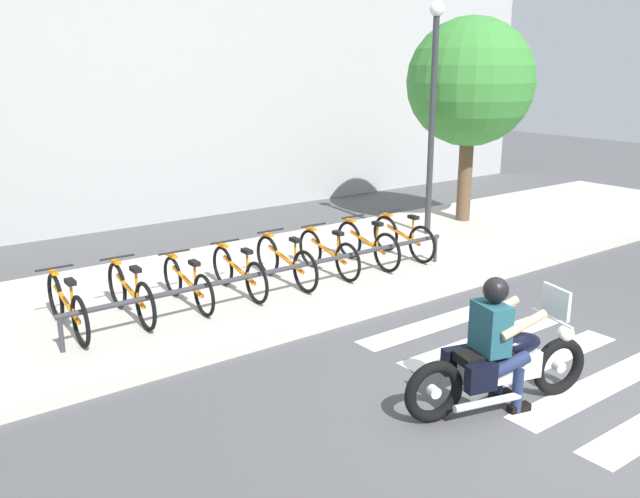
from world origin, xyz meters
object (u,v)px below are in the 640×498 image
at_px(bicycle_2, 187,283).
at_px(bicycle_7, 403,237).
at_px(bicycle_3, 239,272).
at_px(bike_rack, 283,271).
at_px(bicycle_0, 67,306).
at_px(bicycle_5, 328,253).
at_px(bicycle_4, 286,261).
at_px(rider, 497,334).
at_px(motorcycle, 501,367).
at_px(tree_near_rack, 470,83).
at_px(bicycle_1, 130,293).
at_px(bicycle_6, 367,244).
at_px(street_lamp, 433,102).

relative_size(bicycle_2, bicycle_7, 1.02).
xyz_separation_m(bicycle_3, bike_rack, (0.42, -0.55, 0.08)).
bearing_deg(bicycle_0, bicycle_7, -0.01).
bearing_deg(bicycle_7, bicycle_5, 179.97).
bearing_deg(bicycle_2, bicycle_7, -0.02).
bearing_deg(bicycle_4, rider, -94.32).
xyz_separation_m(motorcycle, bicycle_7, (2.77, 4.38, 0.05)).
xyz_separation_m(bike_rack, tree_near_rack, (6.03, 1.91, 2.51)).
xyz_separation_m(bicycle_1, bicycle_4, (2.51, 0.00, 0.00)).
bearing_deg(bicycle_6, bike_rack, -165.18).
height_order(bicycle_0, bicycle_6, bicycle_6).
bearing_deg(bicycle_2, bicycle_5, -0.02).
relative_size(bicycle_1, street_lamp, 0.37).
relative_size(bicycle_1, bicycle_5, 1.02).
distance_m(motorcycle, tree_near_rack, 8.61).
height_order(bicycle_0, street_lamp, street_lamp).
height_order(bicycle_1, bicycle_3, bicycle_1).
bearing_deg(motorcycle, bike_rack, 92.45).
distance_m(street_lamp, tree_near_rack, 1.59).
relative_size(bicycle_7, street_lamp, 0.35).
bearing_deg(bicycle_7, bicycle_1, 180.00).
bearing_deg(bike_rack, bicycle_4, 52.93).
bearing_deg(bicycle_4, bicycle_5, 0.01).
xyz_separation_m(bicycle_7, tree_near_rack, (3.10, 1.36, 2.58)).
bearing_deg(bicycle_3, bicycle_4, -0.04).
bearing_deg(bicycle_0, bicycle_3, 0.01).
relative_size(bicycle_5, tree_near_rack, 0.37).
bearing_deg(bicycle_0, bicycle_4, -0.00).
height_order(bicycle_0, bicycle_7, bicycle_7).
xyz_separation_m(motorcycle, bicycle_3, (-0.58, 4.38, 0.03)).
distance_m(bicycle_1, tree_near_rack, 8.63).
distance_m(bicycle_4, street_lamp, 4.78).
distance_m(bicycle_1, bicycle_3, 1.67).
bearing_deg(motorcycle, bicycle_5, 75.99).
bearing_deg(rider, bicycle_6, 65.30).
xyz_separation_m(bicycle_3, bicycle_5, (1.67, -0.00, 0.01)).
relative_size(bicycle_2, bike_rack, 0.25).
height_order(motorcycle, bicycle_3, motorcycle).
distance_m(bike_rack, tree_near_rack, 6.81).
bearing_deg(bicycle_7, tree_near_rack, 23.64).
xyz_separation_m(bicycle_6, street_lamp, (2.43, 0.96, 2.26)).
bearing_deg(motorcycle, bicycle_4, 86.66).
distance_m(bicycle_2, street_lamp, 6.29).
bearing_deg(bicycle_6, bicycle_2, 179.97).
distance_m(bicycle_2, bicycle_3, 0.84).
bearing_deg(bicycle_6, bicycle_0, 179.99).
height_order(bicycle_7, street_lamp, street_lamp).
xyz_separation_m(motorcycle, bicycle_1, (-2.26, 4.38, 0.04)).
height_order(bicycle_4, bicycle_7, bicycle_7).
bearing_deg(bicycle_7, bicycle_0, 179.99).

